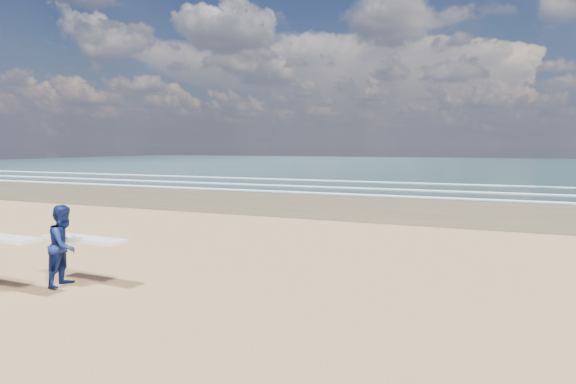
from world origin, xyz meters
The scene contains 1 object.
surfer_far centered at (-0.02, 0.50, 0.90)m, with size 2.22×1.16×1.79m.
Camera 1 is at (8.92, -7.71, 3.09)m, focal length 32.00 mm.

